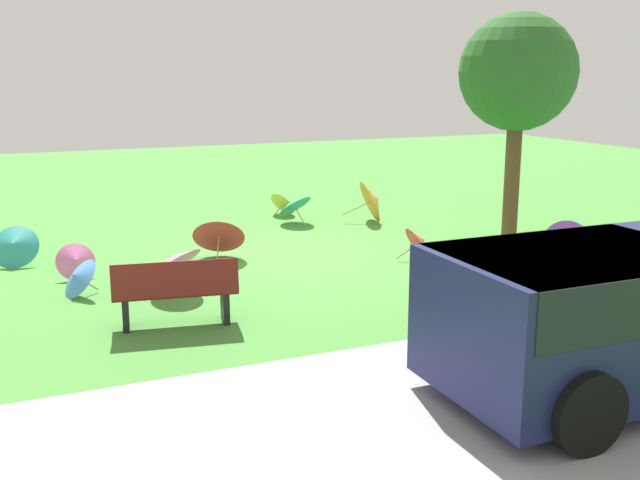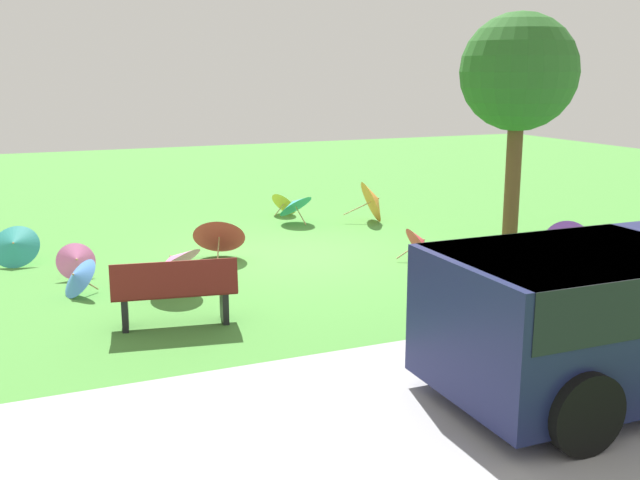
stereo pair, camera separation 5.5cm
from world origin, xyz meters
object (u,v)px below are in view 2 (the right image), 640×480
object	(u,v)px
parasol_pink_0	(173,260)
park_bench	(175,292)
parasol_pink_1	(76,260)
parasol_teal_3	(14,245)
parasol_blue_2	(77,277)
parasol_teal_2	(294,204)
parasol_red_0	(219,233)
parasol_red_1	(421,242)
parasol_purple_0	(567,245)
shade_tree	(519,74)
parasol_teal_0	(463,257)
parasol_orange_0	(375,200)
parasol_yellow_0	(285,202)
van_dark	(633,303)

from	to	relation	value
parasol_pink_0	park_bench	bearing A→B (deg)	78.40
parasol_pink_1	parasol_teal_3	world-z (taller)	parasol_teal_3
parasol_teal_3	parasol_blue_2	xyz separation A→B (m)	(-0.78, 2.26, -0.06)
parasol_teal_2	parasol_red_0	bearing A→B (deg)	45.44
park_bench	parasol_blue_2	size ratio (longest dim) A/B	2.14
parasol_red_0	parasol_red_1	xyz separation A→B (m)	(-3.20, 1.50, -0.14)
park_bench	parasol_purple_0	bearing A→B (deg)	-177.58
shade_tree	parasol_red_0	bearing A→B (deg)	-10.75
parasol_red_1	parasol_teal_0	bearing A→B (deg)	91.75
parasol_purple_0	parasol_pink_1	world-z (taller)	parasol_purple_0
parasol_orange_0	parasol_teal_3	bearing A→B (deg)	7.44
parasol_orange_0	parasol_yellow_0	size ratio (longest dim) A/B	1.32
parasol_teal_3	parasol_blue_2	distance (m)	2.40
parasol_purple_0	parasol_red_0	bearing A→B (deg)	-30.14
parasol_orange_0	van_dark	bearing A→B (deg)	79.81
parasol_teal_0	parasol_orange_0	xyz separation A→B (m)	(-0.79, -4.62, 0.14)
park_bench	parasol_orange_0	world-z (taller)	parasol_orange_0
parasol_red_1	parasol_pink_0	bearing A→B (deg)	3.92
park_bench	parasol_pink_0	xyz separation A→B (m)	(-0.30, -1.46, 0.05)
park_bench	parasol_teal_3	size ratio (longest dim) A/B	1.75
parasol_red_1	parasol_teal_2	size ratio (longest dim) A/B	0.69
parasol_orange_0	parasol_pink_1	xyz separation A→B (m)	(6.49, 2.23, -0.18)
parasol_teal_2	parasol_teal_0	bearing A→B (deg)	99.92
parasol_orange_0	parasol_yellow_0	world-z (taller)	parasol_orange_0
park_bench	parasol_yellow_0	bearing A→B (deg)	-121.21
park_bench	van_dark	bearing A→B (deg)	136.36
parasol_teal_0	parasol_blue_2	world-z (taller)	parasol_teal_0
parasol_blue_2	parasol_teal_2	bearing A→B (deg)	-142.67
parasol_pink_1	parasol_teal_3	distance (m)	1.54
shade_tree	parasol_pink_0	xyz separation A→B (m)	(6.67, 0.76, -2.67)
parasol_orange_0	parasol_pink_0	bearing A→B (deg)	34.97
parasol_teal_0	parasol_teal_2	size ratio (longest dim) A/B	0.85
shade_tree	parasol_red_1	xyz separation A→B (m)	(2.25, 0.46, -2.86)
park_bench	parasol_teal_0	bearing A→B (deg)	-173.85
parasol_teal_0	parasol_red_0	bearing A→B (deg)	-40.30
parasol_red_0	parasol_yellow_0	world-z (taller)	parasol_red_0
parasol_red_0	parasol_pink_1	size ratio (longest dim) A/B	1.76
parasol_orange_0	parasol_teal_2	bearing A→B (deg)	-16.62
parasol_red_1	parasol_teal_2	xyz separation A→B (m)	(0.86, -3.87, 0.11)
parasol_teal_3	parasol_yellow_0	xyz separation A→B (m)	(-5.86, -2.50, -0.06)
parasol_teal_3	van_dark	bearing A→B (deg)	126.01
parasol_blue_2	parasol_teal_3	bearing A→B (deg)	-70.94
parasol_pink_1	park_bench	bearing A→B (deg)	107.98
shade_tree	parasol_red_0	xyz separation A→B (m)	(5.45, -1.04, -2.72)
parasol_teal_0	park_bench	bearing A→B (deg)	6.15
parasol_teal_2	parasol_pink_1	distance (m)	5.52
parasol_teal_2	parasol_pink_0	xyz separation A→B (m)	(3.56, 4.18, 0.08)
parasol_teal_0	parasol_red_0	world-z (taller)	parasol_red_0
parasol_red_0	parasol_yellow_0	distance (m)	4.25
park_bench	parasol_orange_0	bearing A→B (deg)	-137.24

